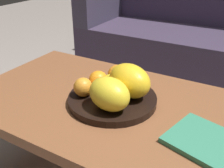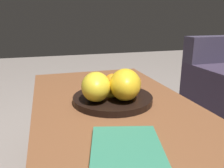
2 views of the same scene
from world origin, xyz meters
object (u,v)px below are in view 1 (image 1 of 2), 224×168
fruit_bowl (112,99)px  orange_left (98,80)px  melon_large_front (109,94)px  orange_right (83,87)px  couch (192,42)px  banana_bunch (119,87)px  melon_smaller_beside (130,81)px  coffee_table (122,115)px  orange_front (118,75)px  magazine (214,145)px

fruit_bowl → orange_left: bearing=161.8°
melon_large_front → orange_right: bearing=168.0°
couch → orange_left: bearing=-92.7°
fruit_bowl → banana_bunch: size_ratio=2.03×
fruit_bowl → melon_smaller_beside: size_ratio=1.92×
melon_large_front → orange_left: melon_large_front is taller
melon_large_front → melon_smaller_beside: size_ratio=0.90×
orange_left → melon_smaller_beside: bearing=6.3°
coffee_table → melon_large_front: melon_large_front is taller
couch → orange_right: size_ratio=24.66×
melon_smaller_beside → orange_front: bearing=143.3°
orange_right → magazine: size_ratio=0.28×
orange_left → couch: bearing=87.3°
orange_right → banana_bunch: orange_right is taller
melon_large_front → magazine: size_ratio=0.60×
coffee_table → orange_front: 0.16m
orange_front → banana_bunch: 0.08m
melon_large_front → orange_front: 0.18m
melon_smaller_beside → fruit_bowl: bearing=-143.1°
couch → melon_smaller_beside: couch is taller
melon_smaller_beside → orange_left: melon_smaller_beside is taller
melon_large_front → fruit_bowl: bearing=113.3°
orange_left → banana_bunch: orange_left is taller
melon_smaller_beside → orange_front: (-0.08, 0.06, -0.02)m
fruit_bowl → magazine: 0.37m
couch → fruit_bowl: size_ratio=5.29×
coffee_table → melon_large_front: 0.15m
fruit_bowl → banana_bunch: banana_bunch is taller
coffee_table → orange_left: orange_left is taller
couch → melon_smaller_beside: (0.06, -1.26, 0.22)m
coffee_table → orange_right: 0.18m
couch → melon_smaller_beside: size_ratio=10.17×
melon_smaller_beside → melon_large_front: bearing=-99.7°
melon_smaller_beside → magazine: size_ratio=0.67×
orange_front → orange_right: 0.16m
fruit_bowl → melon_large_front: bearing=-66.7°
coffee_table → orange_right: bearing=-159.8°
melon_smaller_beside → orange_right: melon_smaller_beside is taller
fruit_bowl → coffee_table: bearing=4.1°
fruit_bowl → banana_bunch: (0.01, 0.03, 0.04)m
melon_smaller_beside → magazine: bearing=-18.6°
orange_front → magazine: bearing=-22.7°
melon_smaller_beside → magazine: (0.32, -0.11, -0.08)m
fruit_bowl → orange_left: 0.09m
orange_right → coffee_table: bearing=20.2°
coffee_table → orange_front: size_ratio=15.10×
melon_large_front → orange_right: 0.13m
banana_bunch → magazine: banana_bunch is taller
fruit_bowl → melon_large_front: size_ratio=2.13×
coffee_table → fruit_bowl: size_ratio=3.68×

